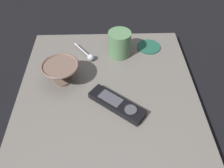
# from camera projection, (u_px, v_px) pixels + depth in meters

# --- Properties ---
(ground_plane) EXTENTS (6.00, 6.00, 0.00)m
(ground_plane) POSITION_uv_depth(u_px,v_px,m) (107.00, 92.00, 0.83)
(ground_plane) COLOR black
(table) EXTENTS (0.61, 0.60, 0.04)m
(table) POSITION_uv_depth(u_px,v_px,m) (107.00, 89.00, 0.82)
(table) COLOR #5B5651
(table) RESTS_ON ground
(cereal_bowl) EXTENTS (0.13, 0.13, 0.08)m
(cereal_bowl) POSITION_uv_depth(u_px,v_px,m) (61.00, 72.00, 0.79)
(cereal_bowl) COLOR brown
(cereal_bowl) RESTS_ON table
(coffee_mug) EXTENTS (0.09, 0.09, 0.10)m
(coffee_mug) POSITION_uv_depth(u_px,v_px,m) (119.00, 44.00, 0.89)
(coffee_mug) COLOR #4C724C
(coffee_mug) RESTS_ON table
(teaspoon) EXTENTS (0.11, 0.08, 0.03)m
(teaspoon) POSITION_uv_depth(u_px,v_px,m) (89.00, 56.00, 0.89)
(teaspoon) COLOR #A3A5B2
(teaspoon) RESTS_ON table
(tv_remote_near) EXTENTS (0.16, 0.18, 0.02)m
(tv_remote_near) POSITION_uv_depth(u_px,v_px,m) (116.00, 104.00, 0.74)
(tv_remote_near) COLOR black
(tv_remote_near) RESTS_ON table
(drink_coaster) EXTENTS (0.09, 0.09, 0.01)m
(drink_coaster) POSITION_uv_depth(u_px,v_px,m) (148.00, 47.00, 0.95)
(drink_coaster) COLOR #194738
(drink_coaster) RESTS_ON table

